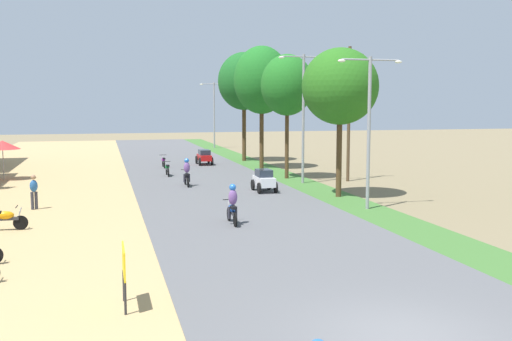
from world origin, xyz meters
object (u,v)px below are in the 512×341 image
Objects in this scene: street_signboard at (124,265)px; median_tree_nearest at (340,87)px; utility_pole_near at (349,112)px; motorbike_ahead_second at (232,205)px; vendor_umbrella at (2,145)px; median_tree_third at (262,80)px; median_tree_fourth at (244,81)px; motorbike_ahead_fifth at (164,161)px; median_tree_second at (287,85)px; streetlamp_far at (214,110)px; streetlamp_near at (369,121)px; pedestrian_on_shoulder at (34,190)px; motorbike_ahead_third at (187,173)px; motorbike_ahead_fourth at (167,168)px; car_sedan_red at (204,156)px; streetlamp_mid at (303,110)px; car_hatchback_white at (264,180)px; parked_motorbike_third at (4,218)px.

median_tree_nearest reaches higher than street_signboard.
utility_pole_near reaches higher than motorbike_ahead_second.
median_tree_third is at bearing 8.21° from vendor_umbrella.
median_tree_fourth is 10.28m from motorbike_ahead_fifth.
streetlamp_far is (0.25, 27.59, -1.89)m from median_tree_second.
motorbike_ahead_second is at bearing -163.92° from streetlamp_near.
pedestrian_on_shoulder is 15.80m from streetlamp_near.
streetlamp_far is 30.80m from motorbike_ahead_third.
streetlamp_far is at bearing 89.29° from median_tree_third.
motorbike_ahead_second reaches higher than pedestrian_on_shoulder.
utility_pole_near is 4.72× the size of motorbike_ahead_second.
streetlamp_near is 3.90× the size of motorbike_ahead_third.
median_tree_third is at bearing 23.08° from motorbike_ahead_fourth.
median_tree_third is 10.13m from motorbike_ahead_fourth.
car_sedan_red is at bearing -147.22° from median_tree_fourth.
median_tree_nearest is 5.68m from streetlamp_mid.
median_tree_fourth is 14.85m from utility_pole_near.
motorbike_ahead_second is at bearing -99.43° from streetlamp_far.
street_signboard is 26.29m from motorbike_ahead_fourth.
median_tree_second is 6.40m from median_tree_third.
car_hatchback_white is at bearing -104.30° from median_tree_third.
streetlamp_near is at bearing -90.00° from streetlamp_far.
car_hatchback_white is (-3.37, 2.60, -5.06)m from median_tree_nearest.
streetlamp_mid is at bearing -88.31° from median_tree_third.
streetlamp_near is at bearing -90.00° from streetlamp_mid.
streetlamp_far is at bearing 68.79° from parked_motorbike_third.
street_signboard is 19.33m from median_tree_nearest.
motorbike_ahead_fourth is at bearing 96.12° from motorbike_ahead_third.
motorbike_ahead_fourth is at bearing -3.29° from vendor_umbrella.
median_tree_third is 1.00× the size of median_tree_fourth.
median_tree_second is 0.88× the size of median_tree_fourth.
motorbike_ahead_third reaches higher than street_signboard.
streetlamp_mid is (15.03, 5.61, 3.61)m from pedestrian_on_shoulder.
streetlamp_far is (0.00, 30.09, -0.35)m from streetlamp_mid.
car_hatchback_white is 9.72m from motorbike_ahead_fourth.
motorbike_ahead_second is 1.00× the size of motorbike_ahead_fifth.
motorbike_ahead_second reaches higher than car_hatchback_white.
street_signboard is 31.75m from median_tree_third.
median_tree_nearest is at bearing -76.82° from car_sedan_red.
median_tree_nearest is 3.43× the size of car_sedan_red.
median_tree_nearest is 7.00m from utility_pole_near.
parked_motorbike_third is at bearing -111.21° from streetlamp_far.
median_tree_fourth is (17.90, 8.51, 4.48)m from vendor_umbrella.
streetlamp_far is at bearing 96.24° from utility_pole_near.
motorbike_ahead_fifth is (-7.23, -3.84, -6.21)m from median_tree_fourth.
vendor_umbrella is at bearing 148.10° from car_hatchback_white.
median_tree_third is 4.57× the size of car_hatchback_white.
pedestrian_on_shoulder is 17.63m from median_tree_second.
streetlamp_mid is at bearing -90.00° from streetlamp_far.
median_tree_second is 1.15× the size of streetlamp_near.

